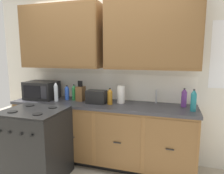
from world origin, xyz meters
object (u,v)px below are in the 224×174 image
Objects in this scene: bottle_teal at (194,101)px; bottle_green at (74,92)px; bottle_clear at (56,92)px; stove_range at (36,144)px; toaster at (96,97)px; microwave at (42,90)px; paper_towel_roll at (121,94)px; bottle_violet at (184,98)px; knife_block at (81,93)px; bottle_amber at (110,96)px; bottle_blue at (67,93)px.

bottle_green is at bearing 175.30° from bottle_teal.
bottle_green is 0.81× the size of bottle_clear.
stove_range is 1.03m from toaster.
toaster is (0.96, -0.04, -0.04)m from microwave.
paper_towel_roll reaches higher than bottle_violet.
knife_block is 0.51m from bottle_amber.
knife_block is (0.67, 0.04, -0.02)m from microwave.
bottle_clear is at bearing -173.65° from bottle_violet.
microwave is (-0.32, 0.63, 0.60)m from stove_range.
bottle_green is (-0.75, -0.02, -0.01)m from paper_towel_roll.
bottle_amber is (0.21, -0.01, 0.02)m from toaster.
bottle_blue is at bearing 171.06° from toaster.
microwave is at bearing -176.47° from knife_block.
knife_block is 1.51m from bottle_violet.
toaster is 0.36m from paper_towel_roll.
toaster is 1.09× the size of bottle_violet.
paper_towel_roll is 1.01× the size of bottle_violet.
microwave reaches higher than stove_range.
bottle_clear is 1.31× the size of bottle_blue.
bottle_clear is at bearing -145.49° from bottle_green.
bottle_violet is at bearing 9.22° from bottle_amber.
stove_range is 3.70× the size of bottle_violet.
bottle_teal reaches higher than bottle_green.
knife_block is 0.24m from bottle_blue.
stove_range is at bearing -98.87° from bottle_blue.
toaster is at bearing 5.07° from bottle_clear.
paper_towel_roll is at bearing 36.35° from stove_range.
bottle_amber is at bearing -7.46° from bottle_blue.
bottle_amber is at bearing 2.90° from bottle_clear.
toaster is at bearing 176.32° from bottle_amber.
microwave reaches higher than bottle_violet.
bottle_violet is (1.21, 0.15, 0.03)m from toaster.
bottle_clear reaches higher than bottle_blue.
knife_block reaches higher than paper_towel_roll.
bottle_clear is at bearing -127.45° from bottle_blue.
microwave is 0.43m from bottle_blue.
stove_range is 3.38× the size of bottle_teal.
bottle_violet is 1.09× the size of bottle_amber.
microwave is 1.30m from paper_towel_roll.
bottle_green is at bearing -178.28° from paper_towel_roll.
stove_range is at bearing -89.88° from bottle_clear.
toaster reaches higher than stove_range.
paper_towel_roll is at bearing 3.60° from knife_block.
bottle_green reaches higher than bottle_blue.
bottle_violet reaches higher than stove_range.
paper_towel_roll is at bearing 19.64° from toaster.
bottle_clear reaches higher than bottle_amber.
toaster is 1.14× the size of bottle_green.
bottle_green is 0.12m from bottle_blue.
microwave is at bearing -176.44° from paper_towel_roll.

